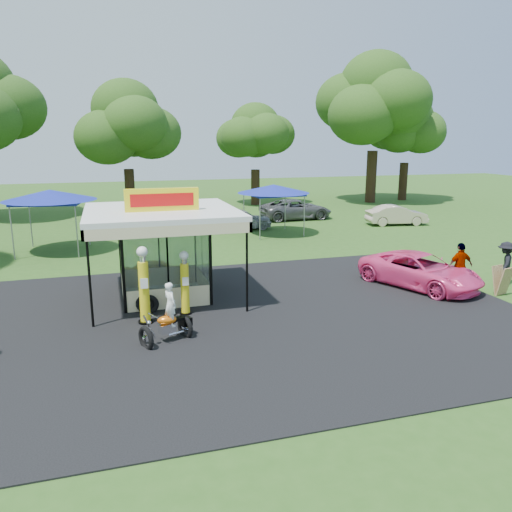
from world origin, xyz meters
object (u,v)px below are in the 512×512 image
object	(u,v)px
gas_pump_right	(185,285)
bg_car_b	(153,215)
gas_pump_left	(144,287)
spectator_east_a	(505,263)
spectator_east_b	(460,266)
a_frame_sign	(502,281)
pink_sedan	(420,271)
motorcycle	(169,318)
bg_car_c	(239,219)
gas_station_kiosk	(163,251)
tent_west	(50,196)
bg_car_d	(296,209)
kiosk_car	(158,271)
tent_east	(273,189)
bg_car_e	(397,215)

from	to	relation	value
gas_pump_right	bg_car_b	size ratio (longest dim) A/B	0.44
gas_pump_left	bg_car_b	size ratio (longest dim) A/B	0.51
gas_pump_left	spectator_east_a	bearing A→B (deg)	1.47
spectator_east_b	a_frame_sign	bearing A→B (deg)	132.78
pink_sedan	motorcycle	bearing A→B (deg)	172.38
bg_car_b	bg_car_c	distance (m)	6.17
pink_sedan	bg_car_b	world-z (taller)	bg_car_b
pink_sedan	gas_station_kiosk	bearing A→B (deg)	148.65
tent_west	gas_pump_left	bearing A→B (deg)	-72.74
gas_pump_right	bg_car_d	bearing A→B (deg)	58.88
gas_pump_left	gas_pump_right	distance (m)	1.47
gas_pump_left	bg_car_d	world-z (taller)	gas_pump_left
gas_station_kiosk	tent_west	size ratio (longest dim) A/B	1.14
gas_pump_right	spectator_east_a	xyz separation A→B (m)	(13.15, -0.11, -0.17)
bg_car_b	bg_car_d	distance (m)	10.51
gas_station_kiosk	kiosk_car	distance (m)	2.56
pink_sedan	spectator_east_b	bearing A→B (deg)	-49.82
spectator_east_a	tent_east	distance (m)	14.59
a_frame_sign	bg_car_e	bearing A→B (deg)	57.70
motorcycle	bg_car_d	xyz separation A→B (m)	(11.95, 20.61, 0.01)
bg_car_c	tent_east	distance (m)	3.38
a_frame_sign	tent_west	distance (m)	21.71
gas_pump_left	tent_east	world-z (taller)	tent_east
spectator_east_a	tent_west	size ratio (longest dim) A/B	0.38
spectator_east_b	kiosk_car	bearing A→B (deg)	-21.72
pink_sedan	tent_west	xyz separation A→B (m)	(-14.81, 11.21, 2.30)
spectator_east_b	bg_car_d	size ratio (longest dim) A/B	0.35
bg_car_e	gas_pump_right	bearing A→B (deg)	138.95
gas_pump_left	bg_car_d	bearing A→B (deg)	56.53
gas_station_kiosk	a_frame_sign	world-z (taller)	gas_station_kiosk
bg_car_b	bg_car_d	bearing A→B (deg)	-78.72
gas_pump_right	spectator_east_b	size ratio (longest dim) A/B	1.19
kiosk_car	spectator_east_b	distance (m)	12.29
gas_pump_right	bg_car_e	world-z (taller)	gas_pump_right
a_frame_sign	pink_sedan	world-z (taller)	pink_sedan
kiosk_car	tent_east	size ratio (longest dim) A/B	0.63
gas_pump_right	spectator_east_a	bearing A→B (deg)	-0.48
motorcycle	bg_car_c	world-z (taller)	motorcycle
bg_car_e	tent_east	size ratio (longest dim) A/B	0.93
gas_pump_left	tent_east	size ratio (longest dim) A/B	0.58
spectator_east_a	tent_east	size ratio (longest dim) A/B	0.40
gas_station_kiosk	motorcycle	distance (m)	4.48
bg_car_d	tent_west	bearing A→B (deg)	109.86
gas_pump_right	bg_car_e	xyz separation A→B (m)	(16.98, 14.08, -0.39)
spectator_east_a	tent_east	bearing A→B (deg)	-110.45
spectator_east_b	pink_sedan	bearing A→B (deg)	-27.71
pink_sedan	spectator_east_a	world-z (taller)	spectator_east_a
bg_car_b	tent_east	world-z (taller)	tent_east
bg_car_e	bg_car_b	bearing A→B (deg)	84.37
tent_east	bg_car_b	bearing A→B (deg)	143.33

